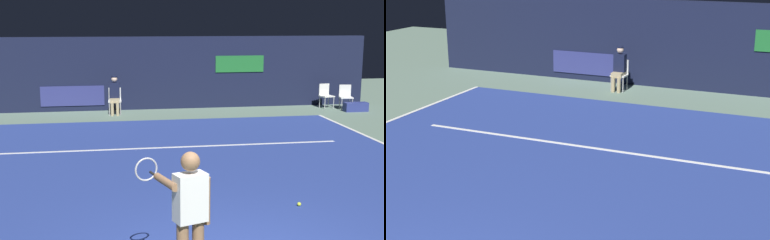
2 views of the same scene
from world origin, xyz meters
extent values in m
plane|color=slate|center=(0.00, 4.79, 0.00)|extent=(32.51, 32.51, 0.00)
cube|color=navy|center=(0.00, 4.79, 0.01)|extent=(11.02, 11.58, 0.01)
cube|color=white|center=(0.00, 6.81, 0.01)|extent=(8.59, 0.10, 0.01)
cube|color=#141933|center=(0.00, 12.91, 1.30)|extent=(16.07, 0.30, 2.60)
cube|color=navy|center=(-2.81, 12.75, 0.55)|extent=(2.20, 0.04, 0.70)
cube|color=#1E6B2D|center=(3.21, 12.75, 1.60)|extent=(1.80, 0.04, 0.60)
cube|color=white|center=(-0.71, -0.41, 1.20)|extent=(0.41, 0.32, 0.56)
sphere|color=#8C6647|center=(-0.71, -0.41, 1.62)|extent=(0.22, 0.22, 0.22)
cylinder|color=#8C6647|center=(-0.97, -0.26, 1.35)|extent=(0.24, 0.50, 0.09)
cylinder|color=#8C6647|center=(-0.51, -0.32, 1.12)|extent=(0.09, 0.09, 0.56)
cylinder|color=black|center=(-1.06, 0.02, 1.35)|extent=(0.13, 0.29, 0.03)
torus|color=#B2B2B7|center=(-1.15, 0.29, 1.35)|extent=(0.30, 0.12, 0.30)
cube|color=white|center=(-1.36, 11.89, 0.46)|extent=(0.45, 0.41, 0.04)
cube|color=white|center=(-1.35, 12.09, 0.69)|extent=(0.42, 0.04, 0.42)
cylinder|color=#B2B2B7|center=(-1.55, 11.73, 0.23)|extent=(0.03, 0.03, 0.46)
cylinder|color=#B2B2B7|center=(-1.18, 11.71, 0.23)|extent=(0.03, 0.03, 0.46)
cylinder|color=#B2B2B7|center=(-1.54, 12.07, 0.23)|extent=(0.03, 0.03, 0.46)
cylinder|color=#B2B2B7|center=(-1.17, 12.05, 0.23)|extent=(0.03, 0.03, 0.46)
cube|color=tan|center=(-1.36, 11.81, 0.50)|extent=(0.33, 0.41, 0.14)
cylinder|color=tan|center=(-1.46, 11.63, 0.23)|extent=(0.11, 0.11, 0.46)
cylinder|color=tan|center=(-1.28, 11.63, 0.23)|extent=(0.11, 0.11, 0.46)
cube|color=#141933|center=(-1.36, 11.93, 0.83)|extent=(0.35, 0.23, 0.52)
sphere|color=beige|center=(-1.36, 11.93, 1.21)|extent=(0.20, 0.20, 0.20)
cylinder|color=#141933|center=(-1.36, 11.93, 1.30)|extent=(0.19, 0.19, 0.04)
cube|color=white|center=(6.88, 11.58, 0.44)|extent=(0.51, 0.48, 0.04)
cube|color=white|center=(6.91, 11.78, 0.67)|extent=(0.42, 0.11, 0.42)
cylinder|color=#B2B2B7|center=(6.66, 11.45, 0.22)|extent=(0.03, 0.03, 0.44)
cylinder|color=#B2B2B7|center=(7.03, 11.38, 0.22)|extent=(0.03, 0.03, 0.44)
cylinder|color=#B2B2B7|center=(6.73, 11.79, 0.22)|extent=(0.03, 0.03, 0.44)
cylinder|color=#B2B2B7|center=(7.09, 11.71, 0.22)|extent=(0.03, 0.03, 0.44)
cube|color=white|center=(6.33, 12.00, 0.44)|extent=(0.51, 0.47, 0.04)
cube|color=white|center=(6.29, 12.20, 0.67)|extent=(0.42, 0.11, 0.42)
cylinder|color=#B2B2B7|center=(6.17, 11.80, 0.22)|extent=(0.03, 0.03, 0.44)
cylinder|color=#B2B2B7|center=(6.54, 11.87, 0.22)|extent=(0.03, 0.03, 0.44)
cylinder|color=#B2B2B7|center=(6.11, 12.14, 0.22)|extent=(0.03, 0.03, 0.44)
cylinder|color=#B2B2B7|center=(6.48, 12.21, 0.22)|extent=(0.03, 0.03, 0.44)
sphere|color=#CCE033|center=(1.61, 2.23, 0.05)|extent=(0.07, 0.07, 0.07)
cube|color=navy|center=(7.05, 11.15, 0.16)|extent=(0.84, 0.33, 0.32)
camera|label=1|loc=(-1.60, -5.99, 3.16)|focal=49.17mm
camera|label=2|loc=(4.07, -3.84, 4.09)|focal=53.80mm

